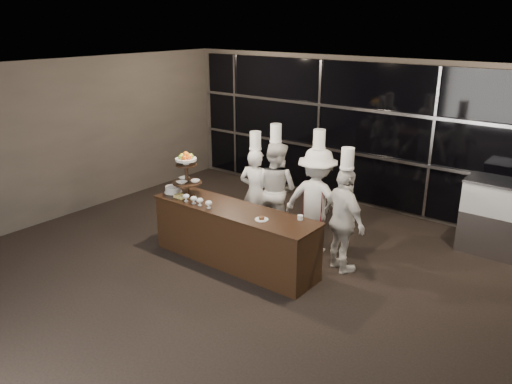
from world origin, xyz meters
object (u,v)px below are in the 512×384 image
Objects in this scene: chef_a at (255,192)px; chef_b at (275,189)px; display_case at (512,216)px; display_stand at (187,171)px; buffet_counter at (234,236)px; layer_cake at (173,189)px; chef_d at (344,220)px; chef_c at (317,201)px.

chef_b reaches higher than chef_a.
display_stand is at bearing -146.03° from display_case.
buffet_counter is at bearing -84.38° from chef_b.
display_case is at bearing 32.72° from layer_cake.
chef_a is 1.85m from chef_d.
chef_c is at bearing -6.80° from chef_b.
display_case is at bearing 34.74° from chef_c.
chef_c is at bearing 30.09° from layer_cake.
display_case is at bearing 48.17° from chef_d.
chef_a is at bearing 49.95° from layer_cake.
chef_d reaches higher than display_stand.
buffet_counter is 1.46× the size of chef_d.
chef_c is (-2.56, -1.78, 0.20)m from display_case.
display_stand reaches higher than layer_cake.
layer_cake is at bearing -177.78° from buffet_counter.
layer_cake is at bearing -131.69° from chef_b.
chef_a is 0.98× the size of chef_d.
chef_c reaches higher than display_case.
chef_c is (2.07, 1.20, -0.08)m from layer_cake.
display_case is (3.35, 2.93, 0.22)m from buffet_counter.
chef_d is (2.46, 0.82, -0.50)m from display_stand.
layer_cake is 0.16× the size of chef_a.
display_stand is 0.47m from layer_cake.
buffet_counter is at bearing -138.81° from display_case.
chef_b is (0.26, 0.23, 0.04)m from chef_a.
chef_b is (1.17, 1.31, -0.10)m from layer_cake.
chef_b is 1.04× the size of chef_d.
display_case reaches higher than layer_cake.
chef_d is (-1.89, -2.11, 0.15)m from display_case.
chef_b is at bearing 48.31° from layer_cake.
chef_a is 0.35m from chef_b.
display_case is 0.77× the size of chef_d.
chef_b reaches higher than display_stand.
chef_a is at bearing 58.99° from display_stand.
buffet_counter is 1.72m from chef_d.
display_case is (4.35, 2.93, -0.65)m from display_stand.
display_stand is at bearing -124.86° from chef_b.
chef_d reaches higher than buffet_counter.
chef_b is 0.91m from chef_c.
buffet_counter is 1.41× the size of chef_b.
chef_d is (1.84, -0.21, 0.01)m from chef_a.
buffet_counter is 1.50× the size of chef_a.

